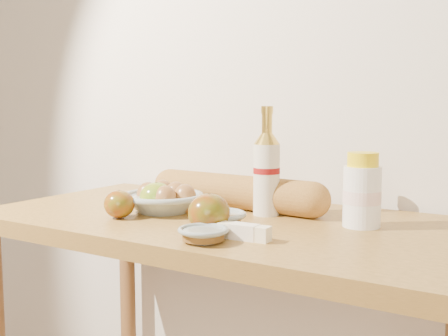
{
  "coord_description": "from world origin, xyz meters",
  "views": [
    {
      "loc": [
        0.67,
        0.08,
        1.16
      ],
      "look_at": [
        0.0,
        1.15,
        1.02
      ],
      "focal_mm": 45.0,
      "sensor_mm": 36.0,
      "label": 1
    }
  ],
  "objects_px": {
    "table": "(231,269)",
    "bourbon_bottle": "(267,171)",
    "egg_bowl": "(165,200)",
    "baguette": "(235,192)",
    "cream_bottle": "(362,192)"
  },
  "relations": [
    {
      "from": "table",
      "to": "cream_bottle",
      "type": "xyz_separation_m",
      "value": [
        0.29,
        0.07,
        0.2
      ]
    },
    {
      "from": "bourbon_bottle",
      "to": "baguette",
      "type": "height_order",
      "value": "bourbon_bottle"
    },
    {
      "from": "egg_bowl",
      "to": "baguette",
      "type": "height_order",
      "value": "baguette"
    },
    {
      "from": "egg_bowl",
      "to": "cream_bottle",
      "type": "bearing_deg",
      "value": 10.99
    },
    {
      "from": "bourbon_bottle",
      "to": "cream_bottle",
      "type": "height_order",
      "value": "bourbon_bottle"
    },
    {
      "from": "baguette",
      "to": "table",
      "type": "bearing_deg",
      "value": -61.28
    },
    {
      "from": "bourbon_bottle",
      "to": "cream_bottle",
      "type": "bearing_deg",
      "value": 17.79
    },
    {
      "from": "table",
      "to": "bourbon_bottle",
      "type": "xyz_separation_m",
      "value": [
        0.05,
        0.07,
        0.23
      ]
    },
    {
      "from": "egg_bowl",
      "to": "baguette",
      "type": "relative_size",
      "value": 0.49
    },
    {
      "from": "cream_bottle",
      "to": "baguette",
      "type": "height_order",
      "value": "cream_bottle"
    },
    {
      "from": "table",
      "to": "baguette",
      "type": "height_order",
      "value": "baguette"
    },
    {
      "from": "baguette",
      "to": "bourbon_bottle",
      "type": "bearing_deg",
      "value": -13.96
    },
    {
      "from": "table",
      "to": "bourbon_bottle",
      "type": "bearing_deg",
      "value": 53.4
    },
    {
      "from": "bourbon_bottle",
      "to": "table",
      "type": "bearing_deg",
      "value": -107.46
    },
    {
      "from": "table",
      "to": "bourbon_bottle",
      "type": "height_order",
      "value": "bourbon_bottle"
    }
  ]
}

